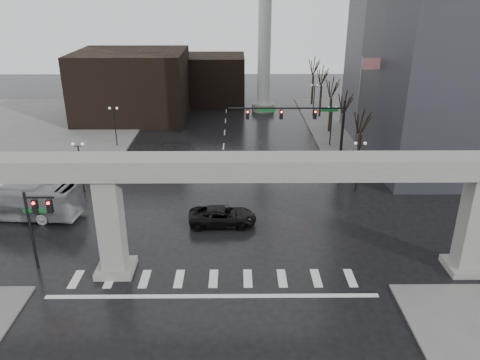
{
  "coord_description": "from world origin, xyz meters",
  "views": [
    {
      "loc": [
        1.63,
        -28.47,
        18.98
      ],
      "look_at": [
        1.91,
        6.1,
        4.5
      ],
      "focal_mm": 35.0,
      "sensor_mm": 36.0,
      "label": 1
    }
  ],
  "objects_px": {
    "signal_mast_arm": "(307,121)",
    "pickup_truck": "(223,216)",
    "far_car": "(176,161)",
    "city_bus": "(13,200)"
  },
  "relations": [
    {
      "from": "signal_mast_arm",
      "to": "pickup_truck",
      "type": "bearing_deg",
      "value": -125.97
    },
    {
      "from": "signal_mast_arm",
      "to": "far_car",
      "type": "xyz_separation_m",
      "value": [
        -14.16,
        1.91,
        -5.12
      ]
    },
    {
      "from": "pickup_truck",
      "to": "city_bus",
      "type": "distance_m",
      "value": 18.39
    },
    {
      "from": "city_bus",
      "to": "pickup_truck",
      "type": "bearing_deg",
      "value": -88.49
    },
    {
      "from": "signal_mast_arm",
      "to": "pickup_truck",
      "type": "xyz_separation_m",
      "value": [
        -8.56,
        -11.8,
        -5.03
      ]
    },
    {
      "from": "pickup_truck",
      "to": "city_bus",
      "type": "xyz_separation_m",
      "value": [
        -18.3,
        1.6,
        0.83
      ]
    },
    {
      "from": "signal_mast_arm",
      "to": "far_car",
      "type": "bearing_deg",
      "value": 172.31
    },
    {
      "from": "far_car",
      "to": "pickup_truck",
      "type": "bearing_deg",
      "value": -58.23
    },
    {
      "from": "city_bus",
      "to": "far_car",
      "type": "distance_m",
      "value": 17.57
    },
    {
      "from": "pickup_truck",
      "to": "far_car",
      "type": "height_order",
      "value": "pickup_truck"
    }
  ]
}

